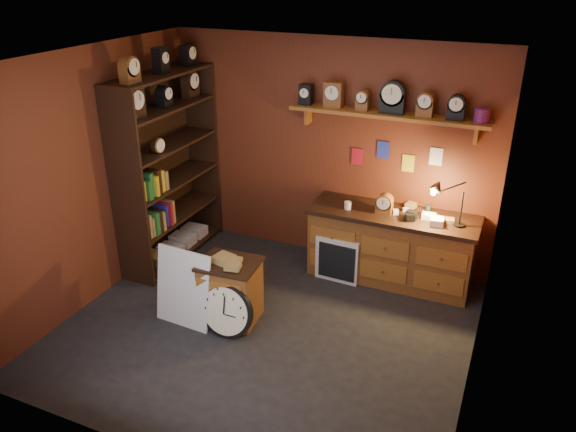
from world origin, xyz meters
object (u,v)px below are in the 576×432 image
Objects in this scene: shelving_unit at (165,161)px; big_round_clock at (226,311)px; workbench at (391,243)px; low_cabinet at (230,288)px.

shelving_unit is 2.15m from big_round_clock.
shelving_unit reaches higher than workbench.
workbench is 2.50× the size of low_cabinet.
shelving_unit is 3.37× the size of low_cabinet.
big_round_clock is (-1.22, -1.73, -0.19)m from workbench.
workbench is at bearing 10.39° from shelving_unit.
big_round_clock is (1.47, -1.23, -0.97)m from shelving_unit.
shelving_unit is at bearing -169.61° from workbench.
workbench is at bearing 54.64° from big_round_clock.
low_cabinet reaches higher than big_round_clock.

